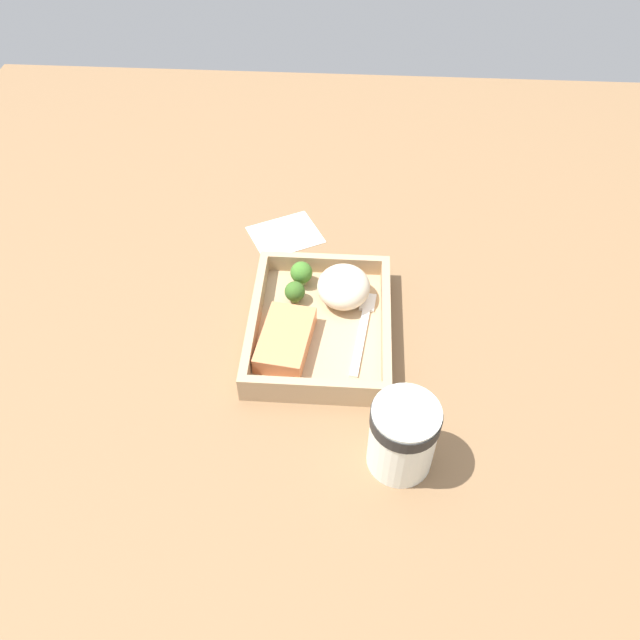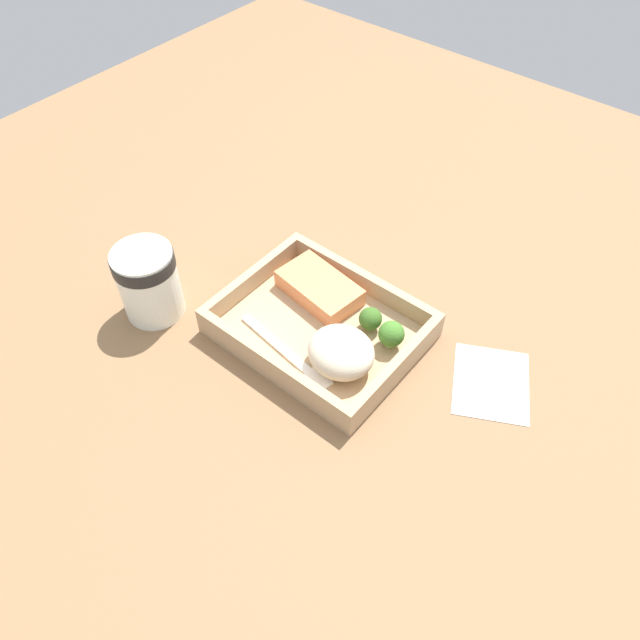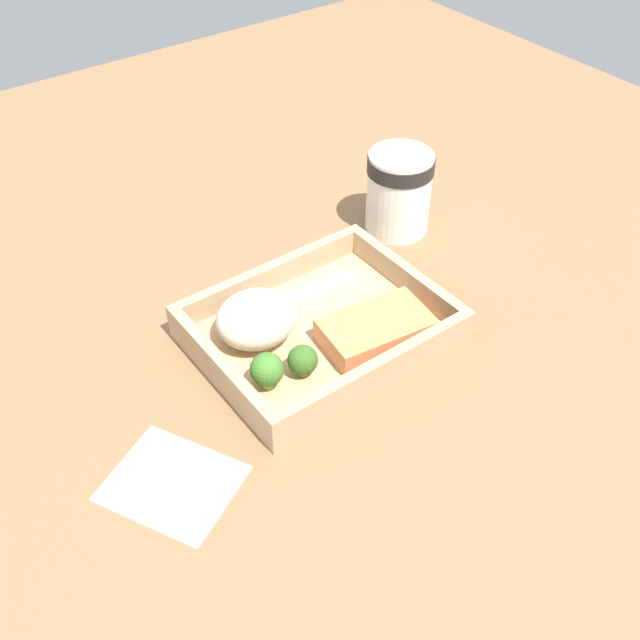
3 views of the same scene
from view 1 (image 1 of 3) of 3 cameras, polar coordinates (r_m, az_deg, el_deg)
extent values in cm
cube|color=olive|center=(91.12, 0.00, -1.57)|extent=(160.00, 160.00, 2.00)
cube|color=tan|center=(89.92, 0.00, -0.90)|extent=(25.21, 19.85, 1.20)
cube|color=tan|center=(88.48, 6.04, -0.29)|extent=(25.21, 1.20, 2.93)
cube|color=tan|center=(89.26, -5.99, 0.26)|extent=(25.21, 1.20, 2.93)
cube|color=tan|center=(80.78, -0.53, -6.30)|extent=(1.20, 17.45, 2.93)
cube|color=tan|center=(96.88, 0.44, 5.22)|extent=(1.20, 17.45, 2.93)
cube|color=#E68552|center=(86.27, -3.17, -1.81)|extent=(12.01, 7.98, 2.65)
ellipsoid|color=beige|center=(91.61, 2.17, 3.06)|extent=(8.43, 7.79, 5.09)
cylinder|color=#81A155|center=(92.81, -2.29, 2.03)|extent=(1.15, 1.15, 1.06)
sphere|color=#3A6422|center=(91.85, -2.32, 2.62)|extent=(3.04, 3.04, 3.04)
cylinder|color=#8AA564|center=(95.28, -1.69, 3.66)|extent=(1.27, 1.27, 1.36)
sphere|color=#427828|center=(94.18, -1.72, 4.36)|extent=(3.35, 3.35, 3.35)
cube|color=white|center=(87.51, 3.69, -2.02)|extent=(12.44, 2.66, 0.44)
cube|color=white|center=(92.82, 4.40, 1.63)|extent=(3.65, 2.61, 0.44)
cylinder|color=white|center=(74.43, 7.55, -10.53)|extent=(7.88, 7.88, 10.36)
cylinder|color=black|center=(71.22, 7.86, -8.88)|extent=(8.12, 8.12, 1.87)
cube|color=white|center=(106.22, -3.19, 7.81)|extent=(13.26, 14.02, 0.24)
camera|label=2|loc=(1.01, 33.66, 39.40)|focal=35.00mm
camera|label=3|loc=(1.07, -30.57, 35.69)|focal=42.00mm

